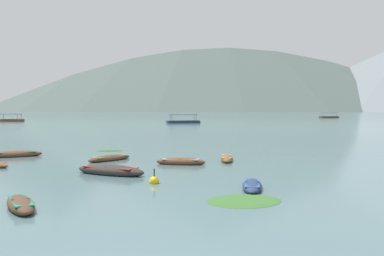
% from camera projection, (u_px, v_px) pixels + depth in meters
% --- Properties ---
extents(ground_plane, '(6000.00, 6000.00, 0.00)m').
position_uv_depth(ground_plane, '(183.00, 111.00, 1505.82)').
color(ground_plane, slate).
extents(mountain_1, '(1136.94, 1136.94, 408.37)m').
position_uv_depth(mountain_1, '(56.00, 57.00, 1606.80)').
color(mountain_1, '#4C5B56').
rests_on(mountain_1, ground).
extents(mountain_2, '(1621.27, 1621.27, 481.47)m').
position_uv_depth(mountain_2, '(213.00, 45.00, 1552.53)').
color(mountain_2, '#4C5B56').
rests_on(mountain_2, ground).
extents(rowboat_0, '(1.18, 3.50, 0.50)m').
position_uv_depth(rowboat_0, '(227.00, 159.00, 29.72)').
color(rowboat_0, brown).
rests_on(rowboat_0, ground).
extents(rowboat_1, '(3.40, 1.60, 0.56)m').
position_uv_depth(rowboat_1, '(181.00, 162.00, 27.71)').
color(rowboat_1, brown).
rests_on(rowboat_1, ground).
extents(rowboat_2, '(2.24, 3.17, 0.49)m').
position_uv_depth(rowboat_2, '(21.00, 204.00, 15.28)').
color(rowboat_2, '#4C3323').
rests_on(rowboat_2, ground).
extents(rowboat_3, '(4.48, 3.23, 0.67)m').
position_uv_depth(rowboat_3, '(110.00, 171.00, 23.44)').
color(rowboat_3, '#2D2826').
rests_on(rowboat_3, ground).
extents(rowboat_5, '(1.38, 3.37, 0.42)m').
position_uv_depth(rowboat_5, '(252.00, 186.00, 19.18)').
color(rowboat_5, navy).
rests_on(rowboat_5, ground).
extents(rowboat_6, '(3.14, 3.63, 0.48)m').
position_uv_depth(rowboat_6, '(110.00, 158.00, 29.89)').
color(rowboat_6, '#4C3323').
rests_on(rowboat_6, ground).
extents(rowboat_7, '(3.98, 2.83, 0.59)m').
position_uv_depth(rowboat_7, '(15.00, 154.00, 32.25)').
color(rowboat_7, brown).
rests_on(rowboat_7, ground).
extents(ferry_0, '(9.28, 5.01, 2.54)m').
position_uv_depth(ferry_0, '(183.00, 122.00, 114.81)').
color(ferry_0, navy).
rests_on(ferry_0, ground).
extents(ferry_1, '(8.98, 4.52, 2.54)m').
position_uv_depth(ferry_1, '(329.00, 117.00, 192.88)').
color(ferry_1, '#4C3323').
rests_on(ferry_1, ground).
extents(ferry_2, '(8.16, 4.08, 2.54)m').
position_uv_depth(ferry_2, '(10.00, 120.00, 132.98)').
color(ferry_2, brown).
rests_on(ferry_2, ground).
extents(mooring_buoy, '(0.49, 0.49, 0.86)m').
position_uv_depth(mooring_buoy, '(154.00, 181.00, 20.53)').
color(mooring_buoy, yellow).
rests_on(mooring_buoy, ground).
extents(weed_patch_2, '(2.53, 1.68, 0.14)m').
position_uv_depth(weed_patch_2, '(110.00, 151.00, 36.80)').
color(weed_patch_2, '#2D5628').
rests_on(weed_patch_2, ground).
extents(weed_patch_3, '(3.83, 3.60, 0.14)m').
position_uv_depth(weed_patch_3, '(244.00, 201.00, 16.55)').
color(weed_patch_3, '#38662D').
rests_on(weed_patch_3, ground).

